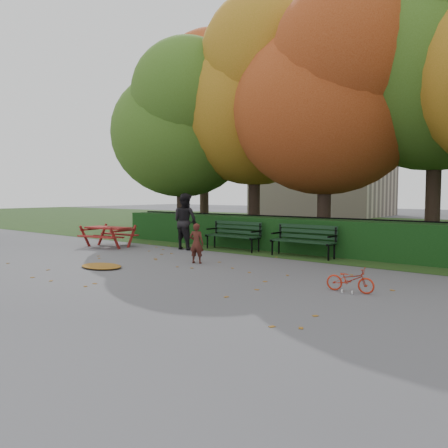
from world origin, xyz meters
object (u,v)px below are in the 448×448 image
Objects in this scene: tree_b at (259,95)px; bench_left at (234,233)px; tree_f at (206,112)px; bench_right at (304,238)px; tree_c at (332,95)px; child at (197,243)px; bicycle at (350,280)px; tree_a at (184,122)px; picnic_table at (108,231)px; adult at (185,221)px.

bench_left is at bearing -69.42° from tree_b.
bench_right is at bearing -33.92° from tree_f.
tree_c is 6.68m from child.
tree_c is 7.95× the size of child.
bench_right is at bearing -40.67° from tree_b.
bicycle is (5.08, -3.38, -0.30)m from bench_left.
tree_a is 4.16× the size of bench_right.
bench_right is at bearing -16.61° from tree_a.
tree_b is at bearing 139.33° from bench_right.
bench_right is 6.40m from picnic_table.
bicycle is at bearing -51.60° from bench_right.
picnic_table is at bearing 28.32° from adult.
tree_c reaches higher than bench_right.
tree_a is 0.94× the size of tree_c.
tree_a is at bearing -43.13° from adult.
bench_left is at bearing -145.65° from adult.
tree_c reaches higher than adult.
bench_right is at bearing 0.00° from bench_left.
tree_b is 10.37× the size of bicycle.
bench_left is at bearing -43.51° from tree_f.
tree_f reaches higher than tree_b.
bench_left is 1.58m from adult.
tree_b reaches higher than picnic_table.
child is (4.51, -0.73, -0.01)m from picnic_table.
tree_c is 4.44× the size of bench_left.
bench_right is at bearing -141.56° from child.
tree_f is 5.10× the size of bench_left.
bench_right is at bearing 9.81° from picnic_table.
tree_f reaches higher than bench_left.
bench_left is at bearing 19.80° from picnic_table.
tree_f is at bearing -51.50° from adult.
child is 0.57× the size of adult.
tree_a reaches higher than bicycle.
bench_right is 1.79× the size of child.
picnic_table is (-3.70, -1.93, -0.01)m from bench_left.
picnic_table is at bearing -152.48° from bench_left.
tree_c is at bearing 3.65° from tree_a.
bench_right is 3.82m from adult.
tree_a is 4.31m from tree_f.
child reaches higher than picnic_table.
tree_c is at bearing -135.40° from adult.
tree_b is at bearing 166.55° from tree_c.
tree_a is 6.04m from tree_c.
bench_left is 2.12× the size of bicycle.
tree_b is 4.88× the size of bench_right.
tree_b is 3.42m from tree_c.
tree_f is 9.33m from picnic_table.
picnic_table reaches higher than bicycle.
picnic_table is at bearing -29.84° from child.
adult is at bearing -46.15° from tree_a.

